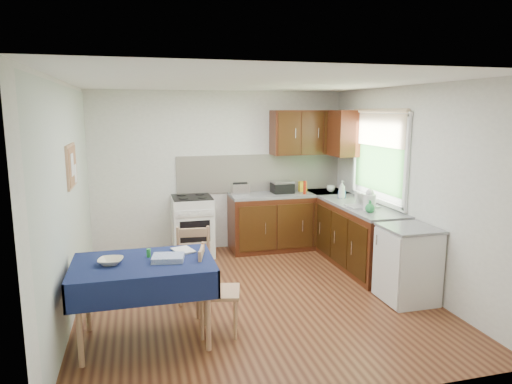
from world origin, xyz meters
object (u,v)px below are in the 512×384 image
object	(u,v)px
chair_far	(194,261)
chair_near	(215,287)
dining_table	(144,272)
kettle	(370,201)
dish_rack	(362,205)
sandwich_press	(282,187)
toaster	(240,189)

from	to	relation	value
chair_far	chair_near	bearing A→B (deg)	103.29
dining_table	kettle	size ratio (longest dim) A/B	4.67
dining_table	dish_rack	xyz separation A→B (m)	(2.93, 1.27, 0.23)
dining_table	dish_rack	world-z (taller)	dish_rack
chair_near	sandwich_press	bearing A→B (deg)	-17.03
sandwich_press	dish_rack	bearing A→B (deg)	-83.12
dining_table	kettle	world-z (taller)	kettle
dining_table	sandwich_press	world-z (taller)	sandwich_press
toaster	kettle	size ratio (longest dim) A/B	0.96
sandwich_press	dish_rack	size ratio (longest dim) A/B	0.83
chair_far	kettle	xyz separation A→B (m)	(2.36, 0.27, 0.53)
chair_near	dish_rack	xyz separation A→B (m)	(2.25, 1.29, 0.45)
dining_table	chair_far	size ratio (longest dim) A/B	1.41
dining_table	chair_far	world-z (taller)	chair_far
chair_near	kettle	bearing A→B (deg)	-50.80
toaster	sandwich_press	bearing A→B (deg)	-0.95
toaster	sandwich_press	size ratio (longest dim) A/B	0.82
toaster	chair_near	bearing A→B (deg)	-114.47
dining_table	toaster	xyz separation A→B (m)	(1.51, 2.52, 0.31)
dining_table	chair_near	world-z (taller)	chair_near
toaster	kettle	distance (m)	2.03
dining_table	dish_rack	size ratio (longest dim) A/B	3.31
dining_table	kettle	xyz separation A→B (m)	(2.92, 1.07, 0.34)
chair_near	dish_rack	bearing A→B (deg)	-46.70
dining_table	dish_rack	distance (m)	3.20
toaster	kettle	bearing A→B (deg)	-52.10
dining_table	chair_far	bearing A→B (deg)	74.75
sandwich_press	kettle	bearing A→B (deg)	-86.60
dining_table	toaster	world-z (taller)	toaster
dining_table	chair_near	distance (m)	0.71
dish_rack	kettle	distance (m)	0.23
kettle	sandwich_press	bearing A→B (deg)	115.01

